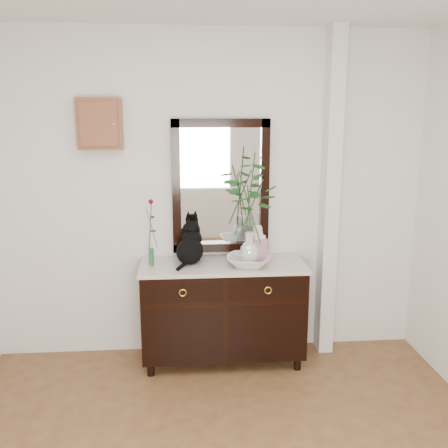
{
  "coord_description": "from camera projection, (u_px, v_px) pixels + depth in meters",
  "views": [
    {
      "loc": [
        -0.2,
        -2.1,
        2.04
      ],
      "look_at": [
        0.1,
        1.63,
        1.2
      ],
      "focal_mm": 40.0,
      "sensor_mm": 36.0,
      "label": 1
    }
  ],
  "objects": [
    {
      "name": "sideboard",
      "position": [
        223.0,
        308.0,
        4.09
      ],
      "size": [
        1.33,
        0.52,
        0.82
      ],
      "color": "black",
      "rests_on": "ground"
    },
    {
      "name": "key_cabinet",
      "position": [
        100.0,
        124.0,
        3.89
      ],
      "size": [
        0.35,
        0.1,
        0.4
      ],
      "primitive_type": "cube",
      "color": "brown",
      "rests_on": "wall_back"
    },
    {
      "name": "vase_branches",
      "position": [
        250.0,
        208.0,
        3.84
      ],
      "size": [
        0.49,
        0.49,
        0.89
      ],
      "primitive_type": null,
      "rotation": [
        0.0,
        0.0,
        -0.16
      ],
      "color": "silver",
      "rests_on": "lotus_bowl"
    },
    {
      "name": "ginger_jar",
      "position": [
        257.0,
        243.0,
        4.0
      ],
      "size": [
        0.16,
        0.16,
        0.33
      ],
      "primitive_type": null,
      "rotation": [
        0.0,
        0.0,
        0.34
      ],
      "color": "silver",
      "rests_on": "sideboard"
    },
    {
      "name": "wall_back",
      "position": [
        209.0,
        197.0,
        4.13
      ],
      "size": [
        3.6,
        0.04,
        2.7
      ],
      "primitive_type": "cube",
      "color": "silver",
      "rests_on": "ground"
    },
    {
      "name": "pilaster",
      "position": [
        329.0,
        197.0,
        4.13
      ],
      "size": [
        0.12,
        0.2,
        2.7
      ],
      "primitive_type": "cube",
      "color": "silver",
      "rests_on": "ground"
    },
    {
      "name": "wall_mirror",
      "position": [
        221.0,
        187.0,
        4.11
      ],
      "size": [
        0.8,
        0.06,
        1.1
      ],
      "color": "black",
      "rests_on": "wall_back"
    },
    {
      "name": "cat",
      "position": [
        190.0,
        243.0,
        3.98
      ],
      "size": [
        0.33,
        0.37,
        0.34
      ],
      "primitive_type": null,
      "rotation": [
        0.0,
        0.0,
        -0.38
      ],
      "color": "black",
      "rests_on": "sideboard"
    },
    {
      "name": "bud_vase_rose",
      "position": [
        150.0,
        232.0,
        3.9
      ],
      "size": [
        0.08,
        0.08,
        0.54
      ],
      "primitive_type": null,
      "rotation": [
        0.0,
        0.0,
        -0.25
      ],
      "color": "#2C6536",
      "rests_on": "sideboard"
    },
    {
      "name": "lotus_bowl",
      "position": [
        249.0,
        261.0,
        3.94
      ],
      "size": [
        0.41,
        0.41,
        0.08
      ],
      "primitive_type": "imported",
      "rotation": [
        0.0,
        0.0,
        -0.23
      ],
      "color": "silver",
      "rests_on": "sideboard"
    }
  ]
}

